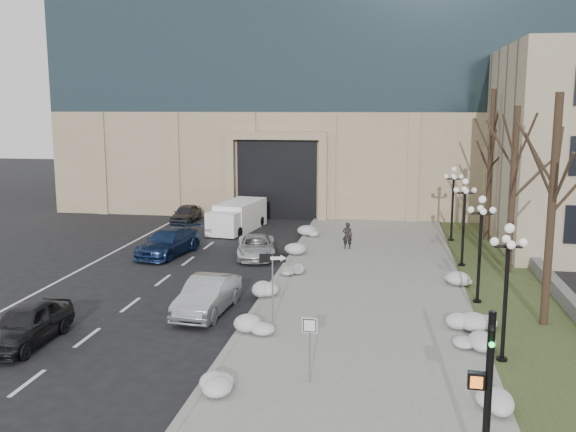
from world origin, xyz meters
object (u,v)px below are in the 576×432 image
car_e (186,213)px  lamppost_a (507,274)px  car_a (26,324)px  box_truck (237,217)px  car_d (256,247)px  lamppost_d (453,194)px  car_b (207,296)px  car_c (168,242)px  one_way_sign (277,266)px  lamppost_b (481,235)px  lamppost_c (464,210)px  traffic_signal (486,405)px  pedestrian (347,235)px  keep_sign (310,336)px

car_e → lamppost_a: bearing=-51.4°
car_a → box_truck: box_truck is taller
car_d → lamppost_d: size_ratio=0.94×
car_b → box_truck: box_truck is taller
car_a → car_c: (0.28, 14.13, -0.01)m
lamppost_a → one_way_sign: bearing=162.7°
one_way_sign → lamppost_b: bearing=14.4°
lamppost_b → one_way_sign: bearing=-153.8°
lamppost_c → traffic_signal: bearing=-94.6°
car_e → one_way_sign: size_ratio=1.33×
car_a → lamppost_a: (16.65, 0.92, 2.33)m
car_d → lamppost_a: lamppost_a is taller
car_a → lamppost_b: bearing=24.7°
car_b → lamppost_a: bearing=-13.2°
car_c → lamppost_b: bearing=-12.2°
pedestrian → keep_sign: 18.87m
car_b → lamppost_a: 11.94m
pedestrian → box_truck: bearing=-33.7°
box_truck → car_b: bearing=-71.8°
car_a → car_b: bearing=39.6°
pedestrian → keep_sign: size_ratio=0.72×
car_b → lamppost_c: size_ratio=0.96×
keep_sign → lamppost_d: bearing=78.3°
one_way_sign → lamppost_a: (8.09, -2.53, 0.71)m
lamppost_b → lamppost_c: same height
pedestrian → lamppost_b: size_ratio=0.33×
lamppost_a → keep_sign: bearing=-155.4°
box_truck → keep_sign: size_ratio=2.90×
car_a → box_truck: 22.10m
car_c → box_truck: size_ratio=0.81×
car_a → pedestrian: size_ratio=2.77×
lamppost_c → lamppost_a: bearing=-90.0°
car_e → car_a: bearing=-85.0°
car_e → lamppost_b: bearing=-42.2°
one_way_sign → lamppost_b: (8.09, 3.97, 0.71)m
car_b → car_c: 11.03m
lamppost_a → lamppost_d: same height
one_way_sign → lamppost_a: size_ratio=0.60×
car_b → lamppost_a: (11.19, -3.48, 2.32)m
car_c → car_d: size_ratio=1.14×
lamppost_b → lamppost_d: size_ratio=1.00×
car_c → pedestrian: size_ratio=3.24×
car_b → car_d: 9.95m
box_truck → car_d: bearing=-60.5°
car_d → box_truck: bearing=99.5°
keep_sign → lamppost_d: 23.17m
box_truck → one_way_sign: size_ratio=2.22×
lamppost_b → lamppost_c: (0.00, 6.50, 0.00)m
lamppost_a → car_b: bearing=162.7°
box_truck → lamppost_d: 14.43m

